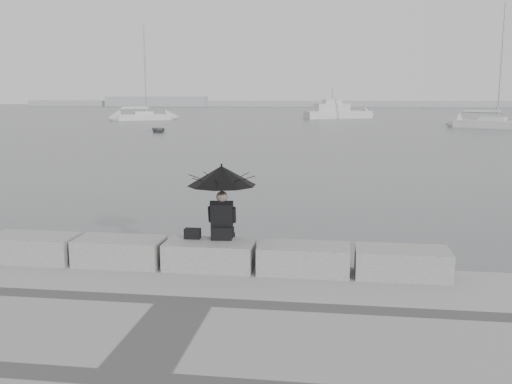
# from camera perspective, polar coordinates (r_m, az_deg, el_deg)

# --- Properties ---
(ground) EXTENTS (360.00, 360.00, 0.00)m
(ground) POSITION_cam_1_polar(r_m,az_deg,el_deg) (11.05, -4.08, -9.42)
(ground) COLOR #4D5053
(ground) RESTS_ON ground
(stone_block_far_left) EXTENTS (1.60, 0.80, 0.50)m
(stone_block_far_left) POSITION_cam_1_polar(r_m,az_deg,el_deg) (11.62, -21.32, -5.26)
(stone_block_far_left) COLOR slate
(stone_block_far_left) RESTS_ON promenade
(stone_block_left) EXTENTS (1.60, 0.80, 0.50)m
(stone_block_left) POSITION_cam_1_polar(r_m,az_deg,el_deg) (10.90, -13.46, -5.82)
(stone_block_left) COLOR slate
(stone_block_left) RESTS_ON promenade
(stone_block_centre) EXTENTS (1.60, 0.80, 0.50)m
(stone_block_centre) POSITION_cam_1_polar(r_m,az_deg,el_deg) (10.41, -4.66, -6.32)
(stone_block_centre) COLOR slate
(stone_block_centre) RESTS_ON promenade
(stone_block_right) EXTENTS (1.60, 0.80, 0.50)m
(stone_block_right) POSITION_cam_1_polar(r_m,az_deg,el_deg) (10.18, 4.79, -6.69)
(stone_block_right) COLOR slate
(stone_block_right) RESTS_ON promenade
(stone_block_far_right) EXTENTS (1.60, 0.80, 0.50)m
(stone_block_far_right) POSITION_cam_1_polar(r_m,az_deg,el_deg) (10.23, 14.40, -6.88)
(stone_block_far_right) COLOR slate
(stone_block_far_right) RESTS_ON promenade
(seated_person) EXTENTS (1.26, 1.26, 1.39)m
(seated_person) POSITION_cam_1_polar(r_m,az_deg,el_deg) (10.34, -3.46, 0.83)
(seated_person) COLOR black
(seated_person) RESTS_ON stone_block_centre
(bag) EXTENTS (0.29, 0.17, 0.19)m
(bag) POSITION_cam_1_polar(r_m,az_deg,el_deg) (10.58, -6.37, -4.15)
(bag) COLOR black
(bag) RESTS_ON stone_block_centre
(distant_landmass) EXTENTS (180.00, 8.00, 2.80)m
(distant_landmass) POSITION_cam_1_polar(r_m,az_deg,el_deg) (165.06, 4.49, 8.83)
(distant_landmass) COLOR #9A9D9F
(distant_landmass) RESTS_ON ground
(sailboat_left) EXTENTS (7.44, 5.89, 12.90)m
(sailboat_left) POSITION_cam_1_polar(r_m,az_deg,el_deg) (81.49, -11.20, 7.44)
(sailboat_left) COLOR silver
(sailboat_left) RESTS_ON ground
(sailboat_right) EXTENTS (7.84, 5.81, 12.90)m
(sailboat_right) POSITION_cam_1_polar(r_m,az_deg,el_deg) (66.12, 22.56, 6.37)
(sailboat_right) COLOR silver
(sailboat_right) RESTS_ON ground
(motor_cruiser) EXTENTS (10.29, 6.63, 4.50)m
(motor_cruiser) POSITION_cam_1_polar(r_m,az_deg,el_deg) (86.35, 8.20, 7.89)
(motor_cruiser) COLOR silver
(motor_cruiser) RESTS_ON ground
(dinghy) EXTENTS (3.05, 2.35, 0.48)m
(dinghy) POSITION_cam_1_polar(r_m,az_deg,el_deg) (55.75, -9.75, 6.18)
(dinghy) COLOR gray
(dinghy) RESTS_ON ground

